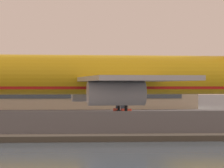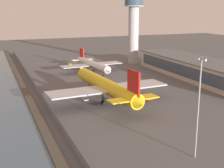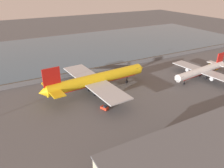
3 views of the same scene
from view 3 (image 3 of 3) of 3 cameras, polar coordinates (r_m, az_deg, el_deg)
ground_plane at (r=109.27m, az=-3.66°, el=-0.18°), size 500.00×500.00×0.00m
waterfront_lagoon at (r=172.52m, az=-13.92°, el=8.63°), size 320.00×98.00×0.01m
shoreline_seawall at (r=126.60m, az=-7.64°, el=3.38°), size 320.00×3.00×0.50m
perimeter_fence at (r=122.33m, az=-6.89°, el=3.13°), size 280.00×0.10×2.45m
cargo_jet_yellow at (r=99.94m, az=-4.12°, el=1.17°), size 54.32×46.66×15.98m
passenger_jet_white_red at (r=123.93m, az=22.42°, el=3.22°), size 41.19×35.76×11.50m
baggage_tug at (r=87.83m, az=-1.97°, el=-6.24°), size 2.69×3.57×1.80m
ops_van at (r=142.12m, az=24.99°, el=4.07°), size 2.56×5.37×2.48m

